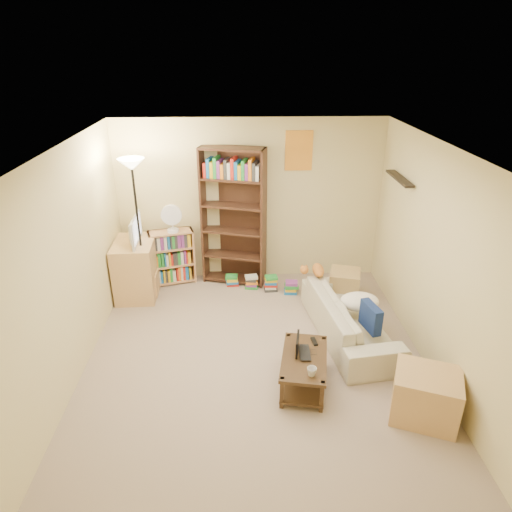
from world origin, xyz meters
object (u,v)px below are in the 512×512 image
(tv_stand, at_px, (136,269))
(end_cabinet, at_px, (426,396))
(laptop, at_px, (309,353))
(short_bookshelf, at_px, (172,257))
(side_table, at_px, (344,286))
(tall_bookshelf, at_px, (233,214))
(tabby_cat, at_px, (316,270))
(television, at_px, (131,230))
(floor_lamp, at_px, (134,190))
(coffee_table, at_px, (304,367))
(desk_fan, at_px, (172,218))
(mug, at_px, (312,372))
(sofa, at_px, (349,318))

(tv_stand, bearing_deg, end_cabinet, -40.07)
(laptop, relative_size, short_bookshelf, 0.35)
(side_table, bearing_deg, tall_bookshelf, 156.09)
(tv_stand, xyz_separation_m, side_table, (3.04, -0.34, -0.18))
(tabby_cat, relative_size, tall_bookshelf, 0.20)
(side_table, bearing_deg, tv_stand, 173.69)
(television, distance_m, side_table, 3.16)
(television, height_order, short_bookshelf, television)
(tall_bookshelf, xyz_separation_m, floor_lamp, (-1.32, -0.48, 0.54))
(end_cabinet, bearing_deg, coffee_table, 156.01)
(short_bookshelf, height_order, floor_lamp, floor_lamp)
(television, height_order, floor_lamp, floor_lamp)
(floor_lamp, distance_m, end_cabinet, 4.33)
(laptop, xyz_separation_m, desk_fan, (-1.72, 2.40, 0.70))
(side_table, bearing_deg, tabby_cat, -156.97)
(tabby_cat, xyz_separation_m, floor_lamp, (-2.44, 0.43, 1.04))
(laptop, relative_size, mug, 2.71)
(mug, xyz_separation_m, end_cabinet, (1.11, -0.21, -0.17))
(laptop, height_order, short_bookshelf, short_bookshelf)
(tabby_cat, distance_m, mug, 1.94)
(laptop, relative_size, tall_bookshelf, 0.14)
(desk_fan, bearing_deg, tabby_cat, -22.92)
(television, bearing_deg, laptop, -134.46)
(television, relative_size, short_bookshelf, 0.78)
(tall_bookshelf, bearing_deg, television, -150.33)
(mug, relative_size, short_bookshelf, 0.13)
(tabby_cat, relative_size, tv_stand, 0.51)
(television, height_order, tall_bookshelf, tall_bookshelf)
(short_bookshelf, height_order, desk_fan, desk_fan)
(laptop, bearing_deg, mug, 179.06)
(mug, bearing_deg, sofa, 61.17)
(television, xyz_separation_m, side_table, (3.04, -0.34, -0.80))
(tv_stand, height_order, short_bookshelf, short_bookshelf)
(coffee_table, height_order, mug, mug)
(floor_lamp, distance_m, side_table, 3.24)
(tv_stand, relative_size, short_bookshelf, 0.98)
(tv_stand, height_order, tall_bookshelf, tall_bookshelf)
(sofa, bearing_deg, tv_stand, 59.26)
(laptop, relative_size, desk_fan, 0.69)
(laptop, relative_size, tv_stand, 0.35)
(coffee_table, bearing_deg, laptop, 56.37)
(laptop, distance_m, short_bookshelf, 3.02)
(laptop, xyz_separation_m, short_bookshelf, (-1.77, 2.45, 0.04))
(mug, height_order, end_cabinet, end_cabinet)
(mug, relative_size, side_table, 0.23)
(tall_bookshelf, bearing_deg, side_table, -8.54)
(sofa, xyz_separation_m, mug, (-0.67, -1.22, 0.16))
(side_table, distance_m, end_cabinet, 2.32)
(tabby_cat, distance_m, laptop, 1.59)
(television, relative_size, end_cabinet, 1.08)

